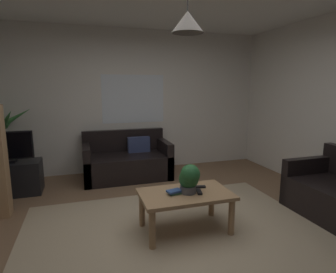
% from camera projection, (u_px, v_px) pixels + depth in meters
% --- Properties ---
extents(floor, '(5.14, 5.19, 0.02)m').
position_uv_depth(floor, '(176.00, 235.00, 3.09)').
color(floor, brown).
rests_on(floor, ground).
extents(rug, '(3.34, 2.86, 0.01)m').
position_uv_depth(rug, '(182.00, 243.00, 2.90)').
color(rug, tan).
rests_on(rug, ground).
extents(wall_back, '(5.26, 0.06, 2.66)m').
position_uv_depth(wall_back, '(132.00, 101.00, 5.32)').
color(wall_back, silver).
rests_on(wall_back, ground).
extents(window_pane, '(1.18, 0.01, 0.90)m').
position_uv_depth(window_pane, '(133.00, 99.00, 5.29)').
color(window_pane, white).
extents(couch_under_window, '(1.50, 0.82, 0.82)m').
position_uv_depth(couch_under_window, '(127.00, 162.00, 4.98)').
color(couch_under_window, black).
rests_on(couch_under_window, ground).
extents(coffee_table, '(1.01, 0.61, 0.45)m').
position_uv_depth(coffee_table, '(185.00, 199.00, 3.11)').
color(coffee_table, '#A87F56').
rests_on(coffee_table, ground).
extents(book_on_table_0, '(0.15, 0.12, 0.02)m').
position_uv_depth(book_on_table_0, '(175.00, 192.00, 3.07)').
color(book_on_table_0, '#387247').
rests_on(book_on_table_0, coffee_table).
extents(book_on_table_1, '(0.18, 0.13, 0.02)m').
position_uv_depth(book_on_table_1, '(174.00, 191.00, 3.05)').
color(book_on_table_1, '#2D4C8C').
rests_on(book_on_table_1, coffee_table).
extents(remote_on_table_0, '(0.09, 0.17, 0.02)m').
position_uv_depth(remote_on_table_0, '(199.00, 192.00, 3.10)').
color(remote_on_table_0, black).
rests_on(remote_on_table_0, coffee_table).
extents(remote_on_table_1, '(0.17, 0.09, 0.02)m').
position_uv_depth(remote_on_table_1, '(199.00, 187.00, 3.25)').
color(remote_on_table_1, black).
rests_on(remote_on_table_1, coffee_table).
extents(potted_plant_on_table, '(0.22, 0.26, 0.33)m').
position_uv_depth(potted_plant_on_table, '(189.00, 178.00, 3.06)').
color(potted_plant_on_table, '#4C4C51').
rests_on(potted_plant_on_table, coffee_table).
extents(tv_stand, '(0.90, 0.44, 0.50)m').
position_uv_depth(tv_stand, '(9.00, 178.00, 4.19)').
color(tv_stand, black).
rests_on(tv_stand, ground).
extents(tv, '(0.74, 0.16, 0.47)m').
position_uv_depth(tv, '(6.00, 147.00, 4.08)').
color(tv, black).
rests_on(tv, tv_stand).
extents(potted_palm_corner, '(0.95, 0.87, 1.30)m').
position_uv_depth(potted_palm_corner, '(4.00, 147.00, 4.55)').
color(potted_palm_corner, '#4C4C51').
rests_on(potted_palm_corner, ground).
extents(pendant_lamp, '(0.33, 0.33, 0.52)m').
position_uv_depth(pendant_lamp, '(188.00, 22.00, 2.78)').
color(pendant_lamp, black).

